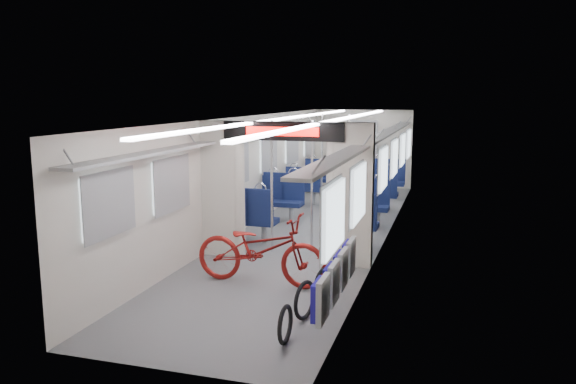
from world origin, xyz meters
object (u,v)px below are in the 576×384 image
object	(u,v)px
flip_bench	(336,276)
seat_bay_far_left	(312,179)
stanchion_far_left	(322,163)
stanchion_far_right	(348,167)
bike_hoop_c	(323,286)
stanchion_near_left	(272,187)
seat_bay_far_right	(382,182)
bike_hoop_a	(285,327)
seat_bay_near_right	(360,208)
stanchion_near_right	(312,188)
bike_hoop_b	(305,302)
seat_bay_near_left	(267,203)
bicycle	(261,249)

from	to	relation	value
flip_bench	seat_bay_far_left	xyz separation A→B (m)	(-2.29, 7.91, -0.05)
stanchion_far_left	stanchion_far_right	bearing A→B (deg)	-34.10
bike_hoop_c	stanchion_near_left	xyz separation A→B (m)	(-1.40, 2.10, 0.94)
seat_bay_far_right	seat_bay_far_left	bearing A→B (deg)	174.06
bike_hoop_a	seat_bay_near_right	size ratio (longest dim) A/B	0.22
seat_bay_near_right	seat_bay_far_left	distance (m)	4.06
stanchion_far_left	stanchion_near_left	bearing A→B (deg)	-90.68
seat_bay_far_left	stanchion_near_right	world-z (taller)	stanchion_near_right
bike_hoop_c	seat_bay_far_left	bearing A→B (deg)	105.18
bike_hoop_a	seat_bay_far_left	bearing A→B (deg)	102.21
bike_hoop_c	stanchion_far_left	xyz separation A→B (m)	(-1.36, 5.70, 0.94)
flip_bench	stanchion_far_right	world-z (taller)	stanchion_far_right
bike_hoop_a	seat_bay_far_right	bearing A→B (deg)	90.06
bike_hoop_a	stanchion_far_left	world-z (taller)	stanchion_far_left
bike_hoop_b	stanchion_near_right	bearing A→B (deg)	102.66
seat_bay_near_right	bike_hoop_c	bearing A→B (deg)	-88.29
bike_hoop_b	stanchion_far_left	world-z (taller)	stanchion_far_left
flip_bench	seat_bay_far_right	bearing A→B (deg)	93.11
bike_hoop_c	seat_bay_far_left	size ratio (longest dim) A/B	0.24
bike_hoop_c	seat_bay_near_right	bearing A→B (deg)	91.71
seat_bay_near_right	stanchion_near_left	size ratio (longest dim) A/B	0.91
stanchion_near_right	seat_bay_near_left	bearing A→B (deg)	133.33
flip_bench	stanchion_near_right	bearing A→B (deg)	109.86
flip_bench	bike_hoop_c	size ratio (longest dim) A/B	4.48
bike_hoop_b	seat_bay_far_right	distance (m)	7.77
bike_hoop_a	stanchion_far_left	distance (m)	7.26
bike_hoop_b	stanchion_far_right	world-z (taller)	stanchion_far_right
seat_bay_near_left	stanchion_near_right	distance (m)	1.92
stanchion_far_left	stanchion_far_right	world-z (taller)	same
seat_bay_near_right	seat_bay_far_right	xyz separation A→B (m)	(-0.00, 3.40, 0.02)
bicycle	seat_bay_far_right	world-z (taller)	seat_bay_far_right
bike_hoop_b	stanchion_far_left	distance (m)	6.56
bike_hoop_b	seat_bay_near_right	bearing A→B (deg)	90.52
seat_bay_near_left	stanchion_far_right	size ratio (longest dim) A/B	0.99
seat_bay_near_left	seat_bay_near_right	bearing A→B (deg)	3.86
bicycle	flip_bench	bearing A→B (deg)	-126.12
seat_bay_near_left	seat_bay_far_right	distance (m)	3.99
seat_bay_far_right	stanchion_near_right	size ratio (longest dim) A/B	0.97
seat_bay_far_left	stanchion_near_right	distance (m)	5.25
flip_bench	bike_hoop_b	xyz separation A→B (m)	(-0.38, -0.05, -0.36)
seat_bay_far_right	seat_bay_near_left	bearing A→B (deg)	-117.91
stanchion_far_left	bike_hoop_a	bearing A→B (deg)	-79.95
bicycle	stanchion_near_left	world-z (taller)	stanchion_near_left
bike_hoop_a	bicycle	bearing A→B (deg)	116.84
seat_bay_far_left	stanchion_near_left	bearing A→B (deg)	-83.62
bike_hoop_c	seat_bay_far_right	world-z (taller)	seat_bay_far_right
bicycle	seat_bay_near_right	size ratio (longest dim) A/B	0.95
bike_hoop_a	bike_hoop_c	xyz separation A→B (m)	(0.10, 1.39, 0.01)
stanchion_far_left	seat_bay_near_left	bearing A→B (deg)	-106.33
bike_hoop_c	seat_bay_far_left	world-z (taller)	seat_bay_far_left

